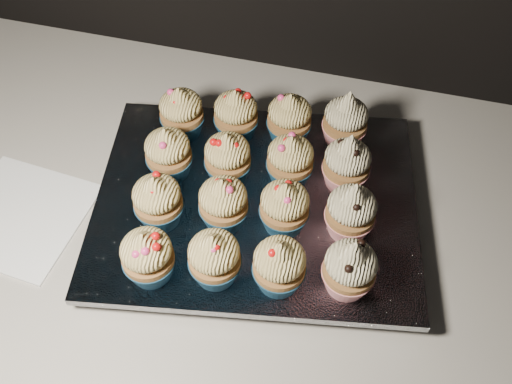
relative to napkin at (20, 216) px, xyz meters
The scene contains 21 objects.
cabinet 0.54m from the napkin, 21.35° to the left, with size 2.40×0.60×0.86m, color black.
worktop 0.26m from the napkin, 21.35° to the left, with size 2.44×0.64×0.04m, color beige.
napkin is the anchor object (origin of this frame).
baking_tray 0.32m from the napkin, 15.43° to the left, with size 0.39×0.30×0.02m, color black.
foil_lining 0.32m from the napkin, 15.43° to the left, with size 0.42×0.33×0.01m, color silver.
cupcake_0 0.23m from the napkin, 13.46° to the right, with size 0.06×0.06×0.08m.
cupcake_1 0.30m from the napkin, ahead, with size 0.06×0.06×0.08m.
cupcake_2 0.38m from the napkin, ahead, with size 0.06×0.06×0.08m.
cupcake_3 0.45m from the napkin, ahead, with size 0.06×0.06×0.10m.
cupcake_4 0.21m from the napkin, ahead, with size 0.06×0.06×0.08m.
cupcake_5 0.29m from the napkin, ahead, with size 0.06×0.06×0.08m.
cupcake_6 0.37m from the napkin, ahead, with size 0.06×0.06×0.08m.
cupcake_7 0.45m from the napkin, ahead, with size 0.06×0.06×0.10m.
cupcake_8 0.22m from the napkin, 28.99° to the left, with size 0.06×0.06×0.08m.
cupcake_9 0.30m from the napkin, 23.49° to the left, with size 0.06×0.06×0.08m.
cupcake_10 0.38m from the napkin, 20.80° to the left, with size 0.06×0.06×0.08m.
cupcake_11 0.45m from the napkin, 18.89° to the left, with size 0.06×0.06×0.10m.
cupcake_12 0.26m from the napkin, 45.03° to the left, with size 0.06×0.06×0.08m.
cupcake_13 0.33m from the napkin, 37.36° to the left, with size 0.06×0.06×0.08m.
cupcake_14 0.39m from the napkin, 31.99° to the left, with size 0.06×0.06×0.08m.
cupcake_15 0.47m from the napkin, 28.45° to the left, with size 0.06×0.06×0.10m.
Camera 1 is at (0.18, 1.26, 1.54)m, focal length 40.00 mm.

